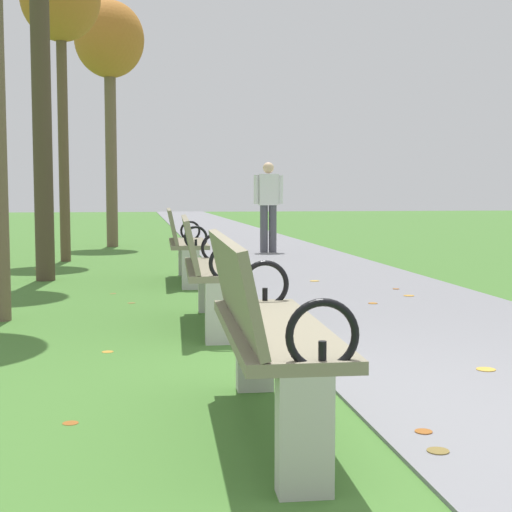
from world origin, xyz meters
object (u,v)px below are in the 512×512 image
Objects in this scene: tree_4 at (109,46)px; park_bench_3 at (184,243)px; pedestrian_walking at (268,202)px; park_bench_1 at (263,328)px; tree_3 at (60,3)px; park_bench_2 at (207,268)px.

park_bench_3 is at bearing -80.46° from tree_4.
park_bench_3 is 4.58m from pedestrian_walking.
park_bench_1 is 10.31m from pedestrian_walking.
park_bench_1 is 9.85m from tree_3.
tree_4 is (-1.06, 12.28, 3.51)m from park_bench_1.
pedestrian_walking reaches higher than park_bench_2.
park_bench_3 is at bearing 90.00° from park_bench_1.
park_bench_2 and park_bench_3 have the same top height.
pedestrian_walking is (1.78, 7.34, 0.44)m from park_bench_2.
park_bench_3 is at bearing 90.00° from park_bench_2.
pedestrian_walking is at bearing 80.03° from park_bench_1.
tree_4 is (-1.06, 9.48, 3.51)m from park_bench_2.
pedestrian_walking reaches higher than park_bench_3.
pedestrian_walking is at bearing -36.85° from tree_4.
tree_3 is (-1.70, 9.03, 3.55)m from park_bench_1.
park_bench_1 is 5.95m from park_bench_3.
park_bench_2 is (0.00, 2.80, 0.00)m from park_bench_1.
tree_3 is 0.98× the size of tree_4.
park_bench_3 is 5.00m from tree_3.
tree_4 reaches higher than park_bench_2.
park_bench_3 is 0.33× the size of tree_4.
park_bench_3 is at bearing -113.00° from pedestrian_walking.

